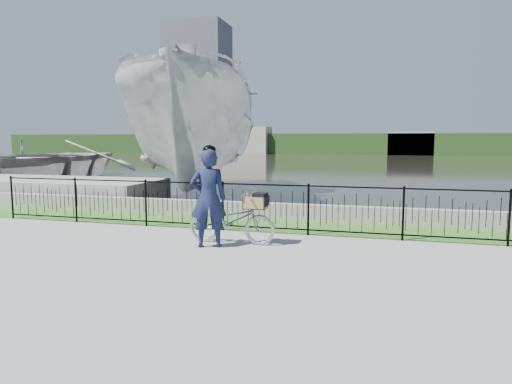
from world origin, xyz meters
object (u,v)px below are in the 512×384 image
(dock, at_px, (29,188))
(boat_far, at_px, (46,160))
(bicycle_rig, at_px, (232,220))
(cyclist, at_px, (208,197))
(boat_near, at_px, (199,134))

(dock, height_order, boat_far, boat_far)
(bicycle_rig, distance_m, cyclist, 0.74)
(dock, xyz_separation_m, boat_near, (5.83, 2.25, 1.99))
(dock, bearing_deg, bicycle_rig, -27.91)
(cyclist, distance_m, boat_near, 8.61)
(bicycle_rig, height_order, boat_near, boat_near)
(bicycle_rig, bearing_deg, cyclist, -129.15)
(dock, distance_m, cyclist, 10.82)
(boat_near, height_order, boat_far, boat_near)
(boat_near, distance_m, boat_far, 11.20)
(bicycle_rig, relative_size, boat_far, 0.16)
(boat_far, bearing_deg, boat_near, -21.50)
(boat_near, bearing_deg, cyclist, -66.04)
(dock, distance_m, boat_far, 7.81)
(boat_far, bearing_deg, cyclist, -40.64)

